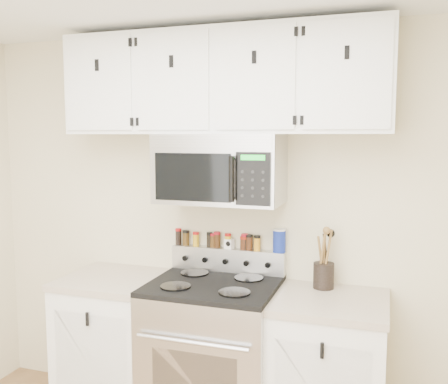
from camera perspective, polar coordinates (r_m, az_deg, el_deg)
name	(u,v)px	position (r m, az deg, el deg)	size (l,w,h in m)	color
back_wall	(229,225)	(3.27, 0.63, -3.76)	(3.50, 0.01, 2.50)	beige
range	(214,356)	(3.21, -1.20, -18.27)	(0.76, 0.65, 1.10)	#B7B7BA
base_cabinet_left	(116,344)	(3.51, -12.21, -16.63)	(0.64, 0.62, 0.92)	white
base_cabinet_right	(328,376)	(3.10, 11.81, -19.86)	(0.64, 0.62, 0.92)	white
microwave	(220,169)	(3.04, -0.45, 2.68)	(0.76, 0.44, 0.42)	#9E9EA3
upper_cabinets	(221,82)	(3.08, -0.31, 12.42)	(2.00, 0.35, 0.62)	white
utensil_crock	(324,273)	(3.08, 11.32, -9.12)	(0.12, 0.12, 0.36)	black
kitchen_timer	(229,244)	(3.26, 0.60, -5.93)	(0.05, 0.04, 0.06)	white
salt_canister	(279,240)	(3.17, 6.33, -5.53)	(0.08, 0.08, 0.15)	navy
spice_jar_0	(178,236)	(3.38, -5.24, -5.08)	(0.04, 0.04, 0.11)	black
spice_jar_1	(186,238)	(3.36, -4.37, -5.23)	(0.04, 0.04, 0.10)	#442D10
spice_jar_2	(196,239)	(3.33, -3.23, -5.37)	(0.04, 0.04, 0.09)	gold
spice_jar_3	(210,240)	(3.30, -1.67, -5.46)	(0.04, 0.04, 0.10)	black
spice_jar_4	(213,240)	(3.29, -1.26, -5.52)	(0.04, 0.04, 0.09)	#462B10
spice_jar_5	(217,240)	(3.28, -0.80, -5.46)	(0.04, 0.04, 0.10)	#381F0D
spice_jar_6	(228,241)	(3.26, 0.44, -5.60)	(0.04, 0.04, 0.10)	gold
spice_jar_7	(244,243)	(3.23, 2.28, -5.83)	(0.05, 0.05, 0.09)	#42200F
spice_jar_8	(245,242)	(3.22, 2.36, -5.69)	(0.04, 0.04, 0.10)	black
spice_jar_9	(249,242)	(3.22, 2.88, -5.74)	(0.05, 0.05, 0.10)	#432210
spice_jar_10	(257,243)	(3.20, 3.80, -5.82)	(0.04, 0.04, 0.10)	orange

